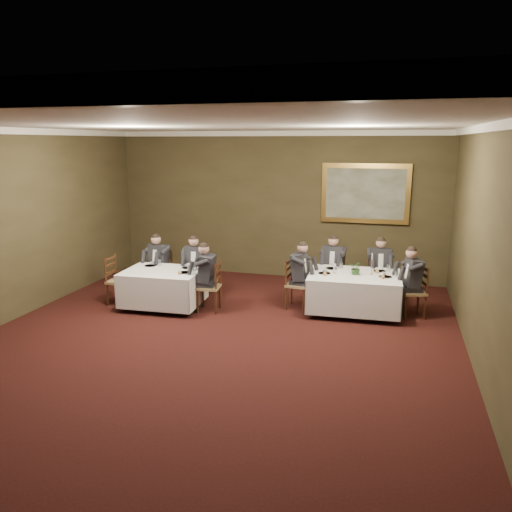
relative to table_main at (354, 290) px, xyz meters
The scene contains 27 objects.
ground 3.46m from the table_main, 127.47° to the right, with size 10.00×10.00×0.00m, color black.
ceiling 4.59m from the table_main, 127.47° to the right, with size 8.00×10.00×0.10m, color silver.
back_wall 3.35m from the table_main, 132.47° to the left, with size 8.00×0.10×3.50m, color #362F1B.
right_wall 3.57m from the table_main, 54.88° to the right, with size 0.10×10.00×3.50m, color #362F1B.
crown_molding 4.55m from the table_main, 127.47° to the right, with size 8.00×10.00×0.12m.
table_main is the anchor object (origin of this frame).
table_second 3.76m from the table_main, 168.79° to the right, with size 1.58×1.24×0.67m.
chair_main_backleft 1.03m from the table_main, 120.02° to the left, with size 0.49×0.47×1.00m.
diner_main_backleft 1.01m from the table_main, 120.43° to the left, with size 0.46×0.53×1.35m.
chair_main_backright 1.03m from the table_main, 65.02° to the left, with size 0.51×0.49×1.00m.
diner_main_backright 1.01m from the table_main, 64.63° to the left, with size 0.48×0.55×1.35m.
chair_main_endleft 1.12m from the table_main, behind, with size 0.45×0.47×1.00m.
diner_main_endleft 1.10m from the table_main, behind, with size 0.51×0.44×1.35m.
chair_main_endright 1.12m from the table_main, ahead, with size 0.53×0.54×1.00m.
diner_main_endright 1.10m from the table_main, ahead, with size 0.58×0.52×1.35m.
chair_sec_backleft 4.13m from the table_main, behind, with size 0.52×0.50×1.00m.
diner_sec_backleft 4.13m from the table_main, behind, with size 0.49×0.55×1.35m.
chair_sec_backright 3.33m from the table_main, behind, with size 0.49×0.48×1.00m.
diner_sec_backright 3.32m from the table_main, behind, with size 0.46×0.53×1.35m.
chair_sec_endright 2.82m from the table_main, 165.97° to the right, with size 0.46×0.48×1.00m.
diner_sec_endright 2.82m from the table_main, 166.00° to the right, with size 0.52×0.45×1.35m.
chair_sec_endleft 4.72m from the table_main, behind, with size 0.42×0.44×1.00m.
centerpiece 0.46m from the table_main, 42.12° to the right, with size 0.26×0.22×0.29m, color #2D5926.
candlestick 0.57m from the table_main, 12.44° to the left, with size 0.06×0.06×0.43m.
place_setting_table_main 0.67m from the table_main, 139.30° to the left, with size 0.33×0.31×0.14m.
place_setting_table_second 4.09m from the table_main, behind, with size 0.33×0.31×0.14m.
painting 2.76m from the table_main, 90.00° to the left, with size 1.98×0.09×1.36m.
Camera 1 is at (2.75, -6.71, 3.25)m, focal length 35.00 mm.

